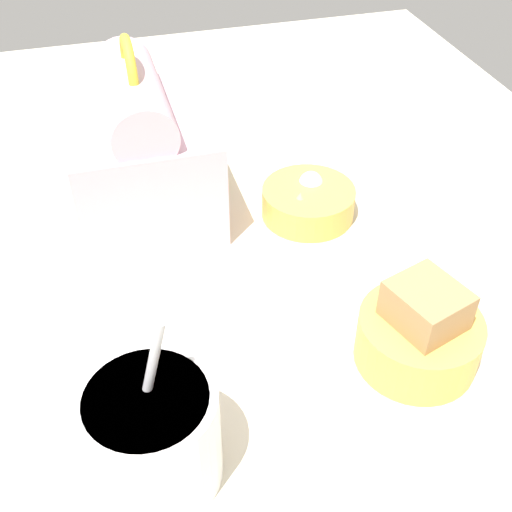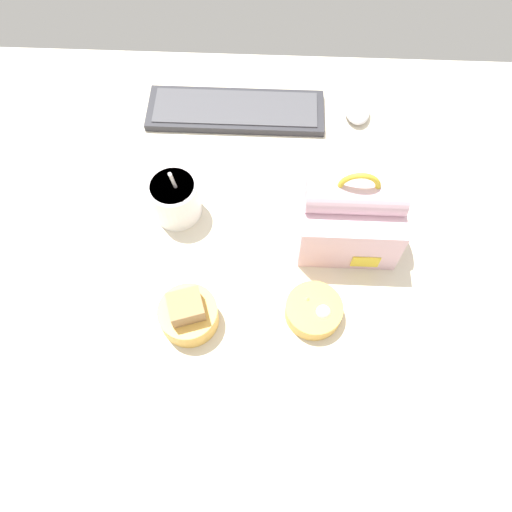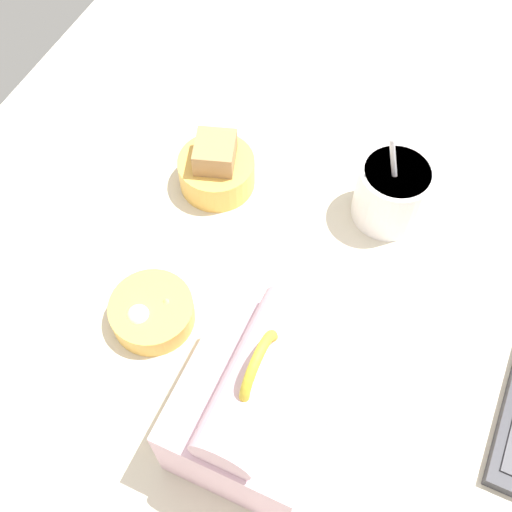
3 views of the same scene
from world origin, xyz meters
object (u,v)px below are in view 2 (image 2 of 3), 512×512
object	(u,v)px
bento_bowl_sandwich	(188,314)
computer_mouse	(357,110)
keyboard	(236,110)
soup_cup	(175,198)
lunch_bag	(350,215)
bento_bowl_snacks	(314,310)

from	to	relation	value
bento_bowl_sandwich	computer_mouse	xyz separation A→B (cm)	(33.77, 52.69, -1.64)
keyboard	soup_cup	distance (cm)	29.90
lunch_bag	bento_bowl_sandwich	bearing A→B (deg)	-146.23
soup_cup	bento_bowl_sandwich	bearing A→B (deg)	-78.19
lunch_bag	computer_mouse	world-z (taller)	lunch_bag
lunch_bag	bento_bowl_snacks	world-z (taller)	lunch_bag
bento_bowl_sandwich	computer_mouse	distance (cm)	62.61
keyboard	bento_bowl_snacks	distance (cm)	52.62
lunch_bag	bento_bowl_snacks	distance (cm)	19.56
computer_mouse	bento_bowl_sandwich	bearing A→B (deg)	-122.65
soup_cup	bento_bowl_snacks	world-z (taller)	soup_cup
bento_bowl_sandwich	bento_bowl_snacks	size ratio (longest dim) A/B	1.03
lunch_bag	bento_bowl_snacks	bearing A→B (deg)	-110.51
lunch_bag	bento_bowl_snacks	xyz separation A→B (cm)	(-6.56, -17.55, -5.61)
bento_bowl_sandwich	keyboard	bearing A→B (deg)	84.05
lunch_bag	soup_cup	xyz separation A→B (cm)	(-34.61, 4.27, -2.70)
lunch_bag	soup_cup	distance (cm)	34.98
soup_cup	bento_bowl_snacks	distance (cm)	35.65
lunch_bag	computer_mouse	bearing A→B (deg)	82.75
keyboard	bento_bowl_snacks	bearing A→B (deg)	-70.44
soup_cup	computer_mouse	distance (cm)	48.34
keyboard	computer_mouse	world-z (taller)	computer_mouse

